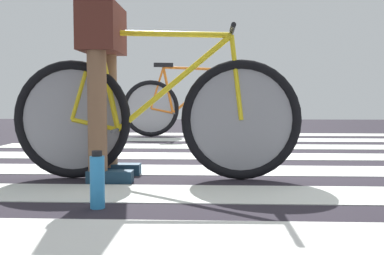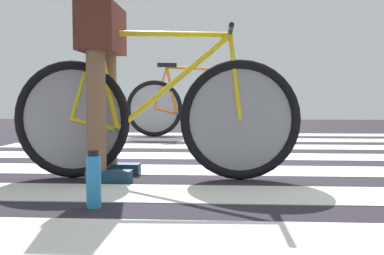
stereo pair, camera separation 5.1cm
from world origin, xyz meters
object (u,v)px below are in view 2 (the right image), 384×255
(bicycle_2_of_2, at_px, (194,106))
(water_bottle, at_px, (94,180))
(bicycle_1_of_2, at_px, (154,115))
(cyclist_1_of_2, at_px, (103,68))

(bicycle_2_of_2, relative_size, water_bottle, 6.68)
(bicycle_1_of_2, distance_m, cyclist_1_of_2, 0.42)
(bicycle_1_of_2, bearing_deg, cyclist_1_of_2, 180.00)
(cyclist_1_of_2, distance_m, water_bottle, 0.94)
(bicycle_2_of_2, bearing_deg, cyclist_1_of_2, -108.66)
(bicycle_1_of_2, bearing_deg, bicycle_2_of_2, 89.05)
(bicycle_1_of_2, xyz_separation_m, cyclist_1_of_2, (-0.31, 0.00, 0.29))
(cyclist_1_of_2, distance_m, bicycle_2_of_2, 3.18)
(bicycle_1_of_2, height_order, water_bottle, bicycle_1_of_2)
(bicycle_1_of_2, xyz_separation_m, bicycle_2_of_2, (0.06, 3.15, 0.00))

